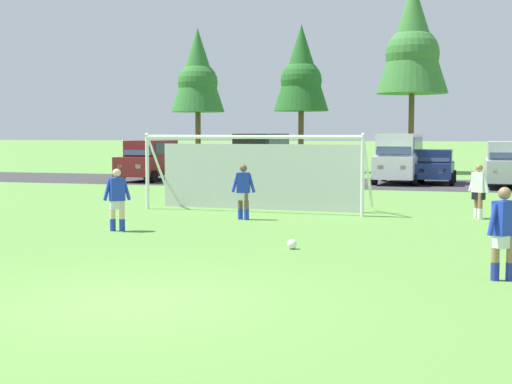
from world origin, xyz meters
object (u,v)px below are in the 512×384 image
object	(u,v)px
player_defender_far	(117,200)
parked_car_slot_right	(435,166)
soccer_goal	(257,171)
player_midfield_center	(504,234)
player_striker_near	(243,192)
parked_car_slot_center	(319,166)
parked_car_slot_far_left	(150,160)
parked_car_slot_center_right	(399,157)
soccer_ball	(292,244)
player_winger_left	(479,191)
parked_car_slot_far_right	(507,164)
parked_car_slot_center_left	(261,156)
parked_car_slot_left	(205,165)

from	to	relation	value
player_defender_far	parked_car_slot_right	bearing A→B (deg)	71.05
soccer_goal	player_midfield_center	bearing A→B (deg)	-53.87
player_striker_near	parked_car_slot_center	distance (m)	16.31
parked_car_slot_far_left	parked_car_slot_center_right	xyz separation A→B (m)	(13.04, 1.58, 0.23)
soccer_ball	player_winger_left	distance (m)	8.24
parked_car_slot_center	soccer_ball	bearing A→B (deg)	-80.31
parked_car_slot_far_left	parked_car_slot_far_right	distance (m)	18.13
soccer_goal	player_striker_near	world-z (taller)	soccer_goal
player_striker_near	parked_car_slot_center_left	size ratio (longest dim) A/B	0.34
soccer_goal	parked_car_slot_far_right	distance (m)	15.49
parked_car_slot_far_left	player_defender_far	bearing A→B (deg)	-68.07
soccer_ball	player_defender_far	xyz separation A→B (m)	(-5.10, 1.64, 0.71)
soccer_ball	parked_car_slot_center	bearing A→B (deg)	99.69
player_midfield_center	parked_car_slot_center	size ratio (longest dim) A/B	0.38
parked_car_slot_center_right	player_striker_near	bearing A→B (deg)	-99.97
player_defender_far	parked_car_slot_right	distance (m)	22.03
soccer_goal	parked_car_slot_center_left	bearing A→B (deg)	105.27
parked_car_slot_center_right	parked_car_slot_far_right	xyz separation A→B (m)	(5.09, -1.44, -0.23)
player_winger_left	parked_car_slot_far_left	bearing A→B (deg)	141.31
parked_car_slot_far_left	parked_car_slot_center_right	distance (m)	13.14
parked_car_slot_left	parked_car_slot_center_right	world-z (taller)	parked_car_slot_center_right
player_striker_near	parked_car_slot_far_left	bearing A→B (deg)	122.85
soccer_goal	player_midfield_center	size ratio (longest dim) A/B	4.57
player_striker_near	parked_car_slot_center	size ratio (longest dim) A/B	0.38
player_winger_left	parked_car_slot_right	distance (m)	15.45
player_striker_near	parked_car_slot_center_right	world-z (taller)	parked_car_slot_center_right
soccer_goal	parked_car_slot_far_left	xyz separation A→B (m)	(-9.69, 12.85, -0.18)
parked_car_slot_left	parked_car_slot_center_left	world-z (taller)	parked_car_slot_center_left
player_striker_near	player_defender_far	distance (m)	4.15
parked_car_slot_center_right	parked_car_slot_right	xyz separation A→B (m)	(1.73, 0.35, -0.47)
player_striker_near	player_defender_far	xyz separation A→B (m)	(-2.42, -3.38, 0.00)
parked_car_slot_far_right	soccer_ball	bearing A→B (deg)	-104.69
player_midfield_center	parked_car_slot_center	distance (m)	24.98
soccer_ball	parked_car_slot_far_left	size ratio (longest dim) A/B	0.05
player_midfield_center	parked_car_slot_right	bearing A→B (deg)	95.24
player_winger_left	parked_car_slot_center	bearing A→B (deg)	118.44
player_striker_near	player_winger_left	distance (m)	7.04
parked_car_slot_center_left	parked_car_slot_right	size ratio (longest dim) A/B	1.15
player_defender_far	parked_car_slot_far_right	bearing A→B (deg)	61.10
soccer_goal	parked_car_slot_right	size ratio (longest dim) A/B	1.77
soccer_ball	parked_car_slot_right	world-z (taller)	parked_car_slot_right
soccer_ball	soccer_goal	xyz separation A→B (m)	(-3.02, 7.71, 1.18)
player_striker_near	parked_car_slot_center_left	bearing A→B (deg)	103.99
player_winger_left	parked_car_slot_center_right	size ratio (longest dim) A/B	0.34
player_striker_near	player_winger_left	bearing A→B (deg)	17.65
player_striker_near	parked_car_slot_right	distance (m)	18.09
soccer_ball	parked_car_slot_right	size ratio (longest dim) A/B	0.05
parked_car_slot_center_left	soccer_goal	bearing A→B (deg)	-74.73
parked_car_slot_far_left	parked_car_slot_left	xyz separation A→B (m)	(3.04, 0.31, -0.24)
player_winger_left	parked_car_slot_left	world-z (taller)	parked_car_slot_left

